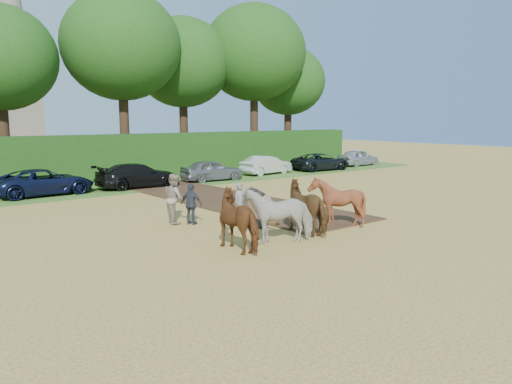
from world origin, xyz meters
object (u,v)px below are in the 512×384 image
parked_cars (177,172)px  plough_team (293,210)px  spectator_near (175,198)px  spectator_far (191,204)px  church (13,39)px

parked_cars → plough_team: bearing=-105.3°
spectator_near → plough_team: bearing=-141.6°
spectator_near → parked_cars: bearing=-16.8°
spectator_far → church: 54.28m
plough_team → parked_cars: (4.11, 14.98, -0.24)m
spectator_far → plough_team: bearing=178.1°
spectator_far → parked_cars: size_ratio=0.04×
spectator_near → spectator_far: spectator_near is taller
plough_team → parked_cars: bearing=74.7°
parked_cars → spectator_near: bearing=-120.6°
spectator_near → church: church is taller
plough_team → church: church is taller
church → parked_cars: bearing=-91.6°
spectator_near → church: (7.32, 51.63, 12.75)m
spectator_far → parked_cars: 12.51m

